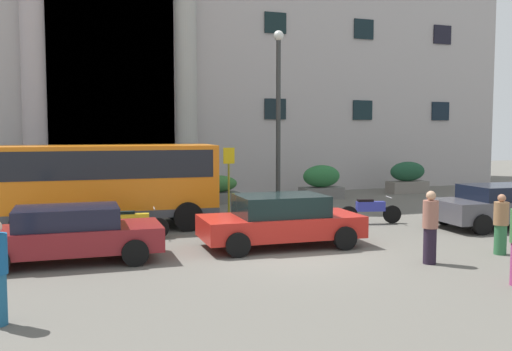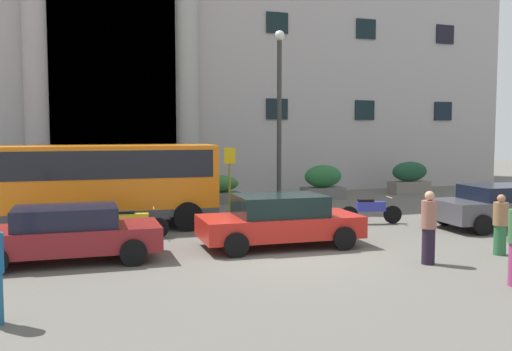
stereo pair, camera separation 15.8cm
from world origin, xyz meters
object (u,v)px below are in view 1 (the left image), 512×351
at_px(hedge_planter_west, 321,182).
at_px(white_taxi_kerbside, 67,234).
at_px(bus_stop_sign, 229,172).
at_px(pedestrian_man_red_shirt, 501,224).
at_px(hedge_planter_far_east, 216,190).
at_px(motorcycle_near_kerb, 250,219).
at_px(parked_estate_mid, 281,220).
at_px(hedge_planter_entrance_right, 407,178).
at_px(motorcycle_far_end, 369,210).
at_px(pedestrian_woman_dark_dress, 430,227).
at_px(scooter_by_planter, 130,224).
at_px(parked_sedan_second, 503,205).
at_px(orange_minibus, 108,179).
at_px(lamppost_plaza_centre, 278,105).

distance_m(hedge_planter_west, white_taxi_kerbside, 14.42).
relative_size(bus_stop_sign, pedestrian_man_red_shirt, 1.61).
xyz_separation_m(hedge_planter_west, hedge_planter_far_east, (-4.93, 0.15, -0.16)).
bearing_deg(bus_stop_sign, hedge_planter_west, 26.38).
bearing_deg(hedge_planter_west, motorcycle_near_kerb, -130.38).
bearing_deg(parked_estate_mid, bus_stop_sign, 87.57).
height_order(hedge_planter_entrance_right, motorcycle_far_end, hedge_planter_entrance_right).
relative_size(white_taxi_kerbside, pedestrian_woman_dark_dress, 2.58).
bearing_deg(motorcycle_far_end, bus_stop_sign, 145.50).
distance_m(hedge_planter_far_east, motorcycle_far_end, 7.60).
relative_size(hedge_planter_west, scooter_by_planter, 0.90).
relative_size(bus_stop_sign, parked_sedan_second, 0.54).
bearing_deg(orange_minibus, scooter_by_planter, -76.06).
height_order(orange_minibus, hedge_planter_entrance_right, orange_minibus).
bearing_deg(hedge_planter_entrance_right, motorcycle_far_end, -132.57).
xyz_separation_m(motorcycle_near_kerb, scooter_by_planter, (-3.48, 0.37, 0.00)).
relative_size(scooter_by_planter, pedestrian_woman_dark_dress, 1.22).
xyz_separation_m(white_taxi_kerbside, parked_estate_mid, (5.42, -0.07, 0.02)).
xyz_separation_m(motorcycle_near_kerb, pedestrian_woman_dark_dress, (2.63, -5.03, 0.41)).
xyz_separation_m(orange_minibus, scooter_by_planter, (0.38, -2.05, -1.12)).
relative_size(motorcycle_near_kerb, pedestrian_man_red_shirt, 1.32).
bearing_deg(parked_sedan_second, pedestrian_woman_dark_dress, -144.10).
xyz_separation_m(scooter_by_planter, pedestrian_woman_dark_dress, (6.11, -5.40, 0.40)).
bearing_deg(hedge_planter_far_east, hedge_planter_entrance_right, 2.45).
relative_size(bus_stop_sign, hedge_planter_entrance_right, 1.21).
bearing_deg(white_taxi_kerbside, hedge_planter_far_east, 58.10).
xyz_separation_m(hedge_planter_entrance_right, scooter_by_planter, (-14.52, -7.28, -0.29)).
bearing_deg(hedge_planter_entrance_right, hedge_planter_west, -173.47).
height_order(parked_sedan_second, pedestrian_woman_dark_dress, pedestrian_woman_dark_dress).
height_order(pedestrian_man_red_shirt, lamppost_plaza_centre, lamppost_plaza_centre).
height_order(parked_estate_mid, pedestrian_man_red_shirt, pedestrian_man_red_shirt).
bearing_deg(scooter_by_planter, pedestrian_woman_dark_dress, -33.68).
distance_m(white_taxi_kerbside, motorcycle_near_kerb, 5.61).
distance_m(parked_sedan_second, motorcycle_near_kerb, 8.14).
xyz_separation_m(hedge_planter_far_east, motorcycle_far_end, (3.27, -6.86, -0.11)).
relative_size(parked_estate_mid, scooter_by_planter, 2.09).
bearing_deg(parked_sedan_second, parked_estate_mid, -174.06).
height_order(bus_stop_sign, hedge_planter_far_east, bus_stop_sign).
height_order(motorcycle_far_end, scooter_by_planter, same).
bearing_deg(white_taxi_kerbside, pedestrian_man_red_shirt, -13.07).
xyz_separation_m(hedge_planter_west, lamppost_plaza_centre, (-3.17, -2.49, 3.33)).
xyz_separation_m(motorcycle_near_kerb, lamppost_plaza_centre, (2.84, 4.58, 3.61)).
distance_m(bus_stop_sign, scooter_by_planter, 6.01).
bearing_deg(pedestrian_woman_dark_dress, white_taxi_kerbside, -172.10).
bearing_deg(orange_minibus, motorcycle_near_kerb, -28.70).
xyz_separation_m(hedge_planter_entrance_right, pedestrian_woman_dark_dress, (-8.40, -12.67, 0.12)).
bearing_deg(scooter_by_planter, orange_minibus, 108.37).
distance_m(orange_minibus, bus_stop_sign, 5.08).
bearing_deg(hedge_planter_entrance_right, white_taxi_kerbside, -149.62).
relative_size(hedge_planter_far_east, parked_sedan_second, 0.43).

